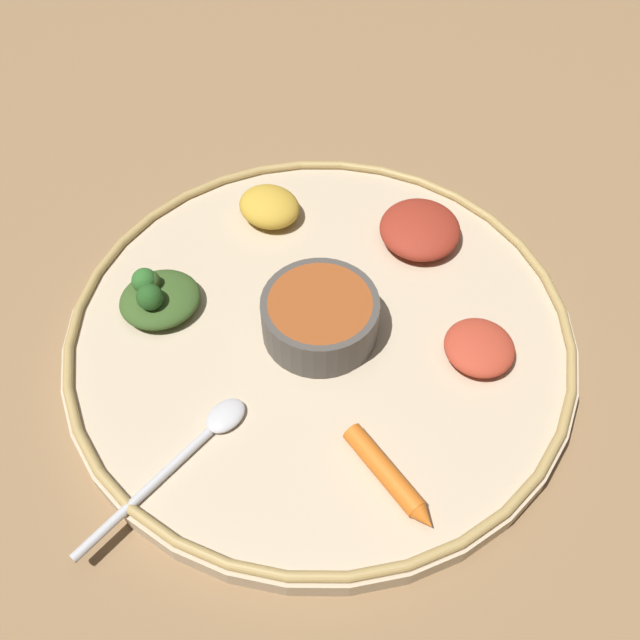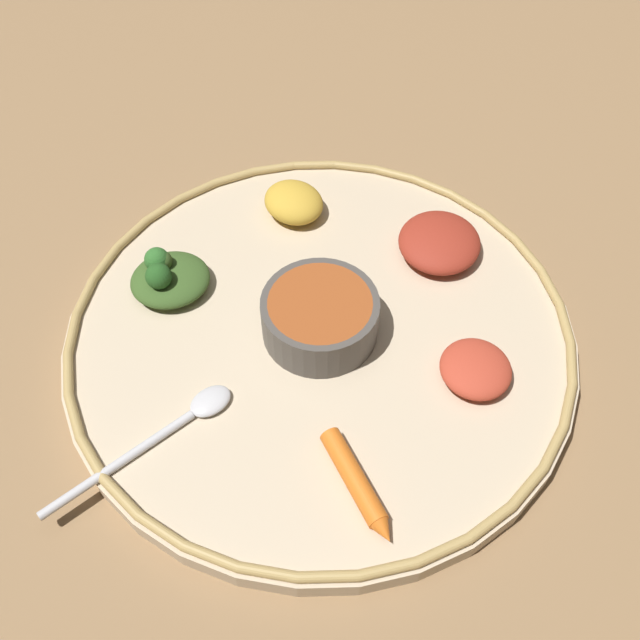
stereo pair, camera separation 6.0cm
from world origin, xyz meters
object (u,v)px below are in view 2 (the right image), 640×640
Objects in this scene: spoon at (170,429)px; greens_pile at (168,277)px; center_bowl at (320,316)px; carrot_near_spoon at (357,484)px.

greens_pile is (0.12, 0.08, 0.01)m from spoon.
center_bowl is 1.17× the size of carrot_near_spoon.
carrot_near_spoon is (-0.11, -0.09, -0.01)m from center_bowl.
center_bowl is 0.14m from greens_pile.
center_bowl is at bearing -83.16° from greens_pile.
carrot_near_spoon is (0.02, -0.14, 0.00)m from spoon.
greens_pile is 1.14× the size of carrot_near_spoon.
carrot_near_spoon is at bearing -81.73° from spoon.
greens_pile is at bearing 66.53° from carrot_near_spoon.
carrot_near_spoon is (-0.10, -0.22, -0.01)m from greens_pile.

